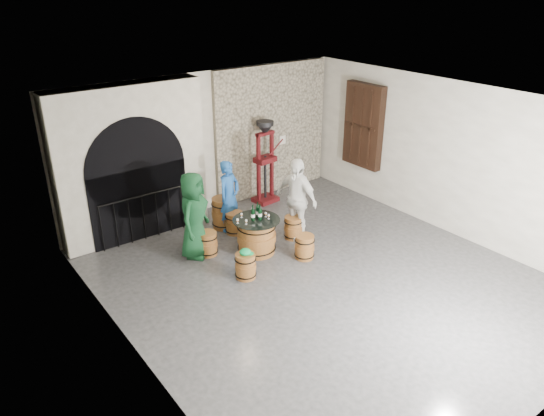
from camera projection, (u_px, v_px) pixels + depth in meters
ground at (322, 280)px, 9.40m from camera, size 8.00×8.00×0.00m
wall_back at (206, 143)px, 11.65m from camera, size 8.00×0.00×8.00m
wall_left at (130, 263)px, 6.83m from camera, size 0.00×8.00×8.00m
wall_right at (451, 159)px, 10.65m from camera, size 0.00×8.00×8.00m
ceiling at (330, 106)px, 8.07m from camera, size 8.00×8.00×0.00m
stone_facing_panel at (272, 131)px, 12.59m from camera, size 3.20×0.12×3.18m
arched_opening at (132, 164)px, 10.43m from camera, size 3.10×0.60×3.19m
shuttered_window at (363, 126)px, 12.25m from camera, size 0.23×1.10×2.00m
barrel_table at (257, 236)px, 10.20m from camera, size 0.94×0.94×0.73m
barrel_stool_left at (208, 244)px, 10.16m from camera, size 0.40×0.40×0.49m
barrel_stool_far at (235, 223)px, 11.00m from camera, size 0.40×0.40×0.49m
barrel_stool_right at (293, 228)px, 10.80m from camera, size 0.40×0.40×0.49m
barrel_stool_near_right at (304, 247)px, 10.03m from camera, size 0.40×0.40×0.49m
barrel_stool_near_left at (246, 266)px, 9.38m from camera, size 0.40×0.40×0.49m
green_cap at (245, 252)px, 9.26m from camera, size 0.25×0.21×0.11m
person_green at (194, 215)px, 9.88m from camera, size 1.01×0.96×1.74m
person_blue at (229, 196)px, 10.94m from camera, size 0.66×0.54×1.57m
person_white at (296, 199)px, 10.58m from camera, size 0.61×1.09×1.76m
wine_bottle_left at (253, 214)px, 9.95m from camera, size 0.08×0.08×0.32m
wine_bottle_center at (260, 213)px, 9.99m from camera, size 0.08×0.08×0.32m
wine_bottle_right at (258, 211)px, 10.09m from camera, size 0.08×0.08×0.32m
tasting_glass_a at (246, 222)px, 9.83m from camera, size 0.05×0.05×0.10m
tasting_glass_b at (266, 215)px, 10.13m from camera, size 0.05×0.05×0.10m
tasting_glass_c at (242, 215)px, 10.10m from camera, size 0.05×0.05×0.10m
tasting_glass_d at (252, 210)px, 10.32m from camera, size 0.05×0.05×0.10m
tasting_glass_e at (269, 217)px, 10.05m from camera, size 0.05×0.05×0.10m
tasting_glass_f at (238, 221)px, 9.87m from camera, size 0.05×0.05×0.10m
side_barrel at (223, 213)px, 11.22m from camera, size 0.52×0.52×0.69m
corking_press at (265, 156)px, 12.17m from camera, size 0.85×0.51×2.01m
control_box at (282, 139)px, 12.77m from camera, size 0.18×0.10×0.22m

